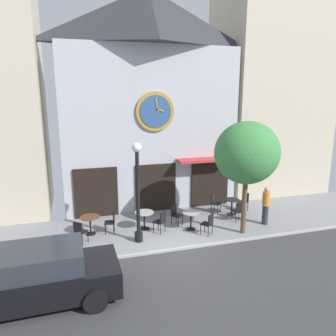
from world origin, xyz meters
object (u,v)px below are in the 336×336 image
at_px(street_lamp, 138,193).
at_px(cafe_table_near_door, 232,204).
at_px(cafe_chair_facing_street, 239,210).
at_px(parked_car_black, 38,276).
at_px(street_tree, 247,153).
at_px(cafe_chair_outer, 161,220).
at_px(cafe_chair_by_entrance, 80,231).
at_px(cafe_chair_under_awning, 176,213).
at_px(cafe_chair_facing_wall, 215,202).
at_px(cafe_chair_mid_row, 244,200).
at_px(cafe_table_center_left, 191,217).
at_px(pedestrian_orange, 266,205).
at_px(cafe_table_center_right, 90,221).
at_px(cafe_table_center, 144,216).
at_px(cafe_chair_left_end, 112,221).
at_px(cafe_chair_near_tree, 209,223).

height_order(street_lamp, cafe_table_near_door, street_lamp).
relative_size(cafe_chair_facing_street, parked_car_black, 0.21).
relative_size(street_tree, cafe_chair_outer, 5.05).
relative_size(street_lamp, cafe_chair_by_entrance, 4.27).
xyz_separation_m(cafe_chair_outer, parked_car_black, (-4.35, -3.37, 0.23)).
bearing_deg(cafe_chair_under_awning, cafe_chair_facing_wall, 22.48).
bearing_deg(cafe_chair_mid_row, cafe_table_center_left, -157.11).
distance_m(pedestrian_orange, parked_car_black, 9.41).
relative_size(cafe_chair_facing_wall, parked_car_black, 0.21).
relative_size(cafe_table_center_right, cafe_table_center_left, 1.03).
height_order(cafe_table_center_right, cafe_chair_by_entrance, cafe_chair_by_entrance).
distance_m(cafe_chair_under_awning, cafe_chair_mid_row, 3.80).
height_order(cafe_table_center, cafe_chair_facing_street, cafe_chair_facing_street).
bearing_deg(cafe_table_center_right, pedestrian_orange, -8.29).
bearing_deg(cafe_chair_mid_row, cafe_table_center, -171.15).
xyz_separation_m(cafe_chair_under_awning, cafe_chair_outer, (-0.81, -0.59, 0.00)).
xyz_separation_m(cafe_table_center_right, cafe_chair_mid_row, (7.30, 0.67, -0.03)).
relative_size(cafe_chair_by_entrance, parked_car_black, 0.21).
bearing_deg(cafe_table_center, cafe_chair_outer, -42.77).
bearing_deg(cafe_table_near_door, street_lamp, -162.08).
relative_size(cafe_chair_facing_street, cafe_chair_left_end, 1.00).
xyz_separation_m(cafe_chair_mid_row, cafe_chair_left_end, (-6.46, -0.78, 0.00)).
distance_m(cafe_chair_mid_row, cafe_chair_facing_street, 1.48).
relative_size(cafe_table_near_door, cafe_chair_near_tree, 0.82).
bearing_deg(cafe_chair_mid_row, cafe_chair_left_end, -173.13).
height_order(cafe_chair_mid_row, pedestrian_orange, pedestrian_orange).
bearing_deg(cafe_chair_facing_wall, cafe_table_near_door, -36.67).
height_order(cafe_table_center, cafe_table_center_left, cafe_table_center).
bearing_deg(cafe_chair_outer, cafe_table_center, 137.23).
distance_m(cafe_chair_facing_wall, cafe_chair_mid_row, 1.48).
relative_size(cafe_table_near_door, cafe_chair_mid_row, 0.82).
bearing_deg(pedestrian_orange, cafe_table_center, 169.66).
relative_size(street_lamp, cafe_table_center_right, 4.96).
bearing_deg(cafe_chair_near_tree, cafe_table_center, 151.27).
xyz_separation_m(street_lamp, cafe_chair_mid_row, (5.56, 1.83, -1.42)).
bearing_deg(cafe_chair_facing_street, cafe_table_center, 175.13).
relative_size(street_lamp, cafe_chair_outer, 4.27).
xyz_separation_m(cafe_chair_mid_row, cafe_chair_facing_street, (-0.92, -1.15, 0.00)).
height_order(street_lamp, cafe_chair_mid_row, street_lamp).
relative_size(cafe_table_center, cafe_chair_under_awning, 0.89).
xyz_separation_m(cafe_table_center, cafe_chair_under_awning, (1.38, 0.05, -0.04)).
height_order(cafe_chair_under_awning, cafe_chair_facing_street, same).
relative_size(street_lamp, cafe_chair_near_tree, 4.27).
bearing_deg(cafe_chair_facing_street, cafe_table_near_door, 82.58).
bearing_deg(cafe_chair_outer, cafe_chair_mid_row, 16.34).
height_order(cafe_table_center_left, cafe_chair_facing_street, cafe_chair_facing_street).
bearing_deg(cafe_table_center, cafe_chair_facing_street, -4.87).
distance_m(cafe_table_center, parked_car_black, 5.44).
bearing_deg(cafe_table_center, cafe_chair_near_tree, -28.73).
xyz_separation_m(cafe_chair_by_entrance, cafe_chair_left_end, (1.27, 0.65, 0.00)).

